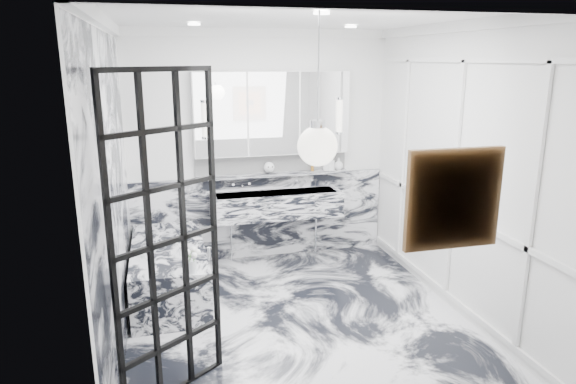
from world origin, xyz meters
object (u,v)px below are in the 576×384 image
object	(u,v)px
mirror_cabinet	(273,114)
bathtub	(169,271)
crittall_door	(167,242)
trough_sink	(276,204)

from	to	relation	value
mirror_cabinet	bathtub	xyz separation A→B (m)	(-1.32, -0.83, -1.54)
crittall_door	trough_sink	bearing A→B (deg)	24.72
crittall_door	mirror_cabinet	bearing A→B (deg)	26.41
crittall_door	mirror_cabinet	size ratio (longest dim) A/B	1.26
trough_sink	bathtub	bearing A→B (deg)	-153.52
mirror_cabinet	crittall_door	bearing A→B (deg)	-117.89
crittall_door	trough_sink	distance (m)	2.74
crittall_door	mirror_cabinet	xyz separation A→B (m)	(1.33, 2.52, 0.62)
crittall_door	trough_sink	world-z (taller)	crittall_door
crittall_door	bathtub	world-z (taller)	crittall_door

